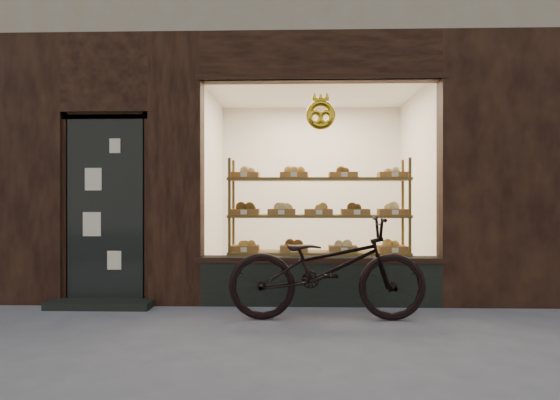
{
  "coord_description": "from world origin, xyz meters",
  "views": [
    {
      "loc": [
        0.16,
        -3.57,
        1.22
      ],
      "look_at": [
        -0.0,
        2.0,
        1.2
      ],
      "focal_mm": 32.0,
      "sensor_mm": 36.0,
      "label": 1
    }
  ],
  "objects": [
    {
      "name": "ground",
      "position": [
        0.0,
        0.0,
        0.0
      ],
      "size": [
        90.0,
        90.0,
        0.0
      ],
      "primitive_type": "plane",
      "color": "#5C5B66"
    },
    {
      "name": "display_shelf",
      "position": [
        0.45,
        2.55,
        0.87
      ],
      "size": [
        2.2,
        0.45,
        1.7
      ],
      "color": "brown",
      "rests_on": "ground"
    },
    {
      "name": "bicycle",
      "position": [
        0.48,
        1.44,
        0.52
      ],
      "size": [
        1.97,
        0.7,
        1.03
      ],
      "primitive_type": "imported",
      "rotation": [
        0.0,
        0.0,
        1.58
      ],
      "color": "black",
      "rests_on": "ground"
    }
  ]
}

